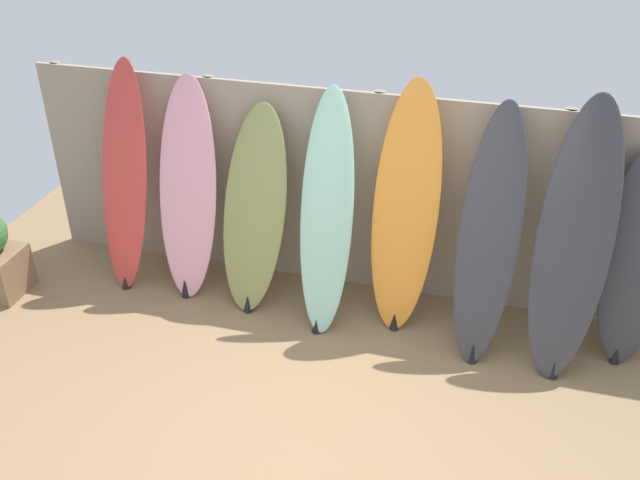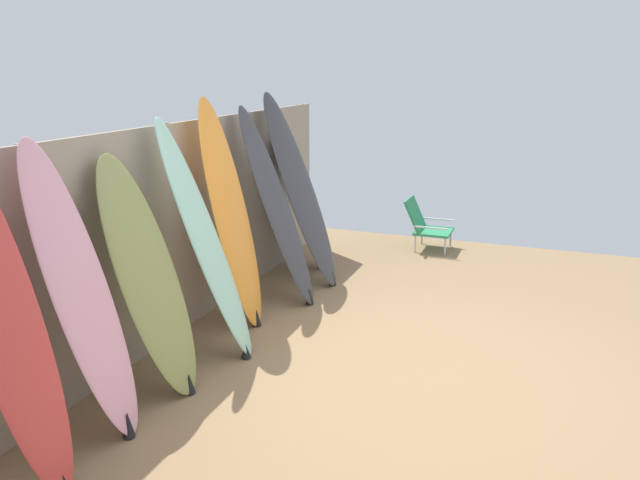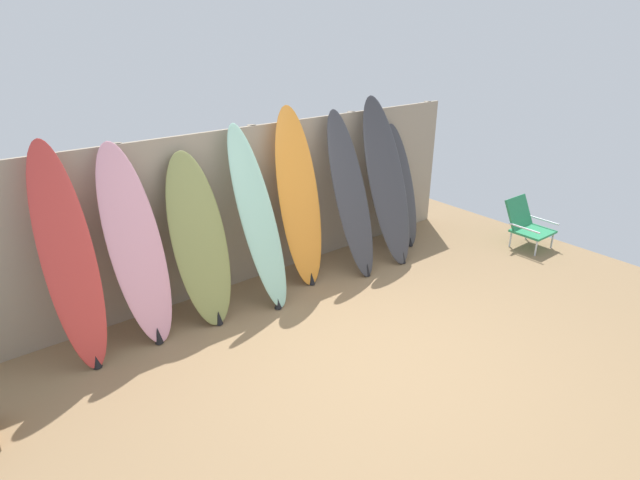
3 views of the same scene
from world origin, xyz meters
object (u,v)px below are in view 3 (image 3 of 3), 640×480
object	(u,v)px
surfboard_olive_2	(200,241)
beach_chair	(526,223)
surfboard_red_0	(69,261)
surfboard_charcoal_7	(402,187)
surfboard_charcoal_6	(387,182)
surfboard_charcoal_5	(351,196)
surfboard_pink_1	(136,247)
surfboard_seafoam_3	(258,219)
surfboard_orange_4	(299,200)

from	to	relation	value
surfboard_olive_2	beach_chair	xyz separation A→B (m)	(4.24, -1.08, -0.51)
surfboard_red_0	beach_chair	bearing A→B (deg)	-11.40
surfboard_olive_2	surfboard_charcoal_7	distance (m)	2.98
surfboard_charcoal_6	surfboard_charcoal_5	bearing A→B (deg)	-179.37
surfboard_charcoal_5	surfboard_charcoal_6	size ratio (longest dim) A/B	0.95
surfboard_red_0	surfboard_charcoal_6	xyz separation A→B (m)	(3.69, -0.11, 0.03)
surfboard_pink_1	surfboard_olive_2	world-z (taller)	surfboard_pink_1
surfboard_pink_1	beach_chair	world-z (taller)	surfboard_pink_1
surfboard_charcoal_6	beach_chair	distance (m)	2.10
surfboard_red_0	surfboard_olive_2	world-z (taller)	surfboard_red_0
surfboard_pink_1	surfboard_charcoal_5	distance (m)	2.51
surfboard_seafoam_3	surfboard_red_0	bearing A→B (deg)	177.41
surfboard_olive_2	surfboard_charcoal_6	world-z (taller)	surfboard_charcoal_6
surfboard_red_0	surfboard_orange_4	world-z (taller)	surfboard_orange_4
surfboard_pink_1	surfboard_orange_4	world-z (taller)	surfboard_orange_4
surfboard_red_0	surfboard_seafoam_3	xyz separation A→B (m)	(1.82, -0.08, -0.03)
surfboard_olive_2	surfboard_charcoal_7	size ratio (longest dim) A/B	1.05
surfboard_charcoal_7	surfboard_charcoal_6	bearing A→B (deg)	-159.81
surfboard_olive_2	surfboard_seafoam_3	xyz separation A→B (m)	(0.64, -0.07, 0.10)
surfboard_red_0	surfboard_charcoal_5	world-z (taller)	surfboard_red_0
surfboard_pink_1	beach_chair	size ratio (longest dim) A/B	2.92
surfboard_pink_1	beach_chair	xyz separation A→B (m)	(4.85, -1.12, -0.60)
surfboard_red_0	surfboard_charcoal_7	size ratio (longest dim) A/B	1.22
surfboard_orange_4	surfboard_charcoal_5	xyz separation A→B (m)	(0.66, -0.13, -0.05)
surfboard_seafoam_3	surfboard_charcoal_7	size ratio (longest dim) A/B	1.18
surfboard_charcoal_5	surfboard_seafoam_3	bearing A→B (deg)	178.56
surfboard_olive_2	surfboard_charcoal_6	xyz separation A→B (m)	(2.51, -0.10, 0.16)
surfboard_pink_1	surfboard_charcoal_7	size ratio (longest dim) A/B	1.16
surfboard_seafoam_3	surfboard_charcoal_5	bearing A→B (deg)	-1.44
surfboard_orange_4	surfboard_charcoal_6	distance (m)	1.27
surfboard_charcoal_5	surfboard_charcoal_7	xyz separation A→B (m)	(1.07, 0.18, -0.14)
surfboard_charcoal_6	beach_chair	bearing A→B (deg)	-29.62
surfboard_red_0	surfboard_charcoal_7	bearing A→B (deg)	0.89
surfboard_seafoam_3	surfboard_charcoal_6	xyz separation A→B (m)	(1.87, -0.03, 0.06)
surfboard_olive_2	surfboard_orange_4	bearing A→B (deg)	1.36
surfboard_orange_4	surfboard_charcoal_6	world-z (taller)	same
surfboard_charcoal_6	surfboard_charcoal_7	distance (m)	0.54
surfboard_orange_4	surfboard_red_0	bearing A→B (deg)	-179.54
surfboard_charcoal_6	beach_chair	xyz separation A→B (m)	(1.73, -0.98, -0.67)
surfboard_charcoal_7	surfboard_orange_4	bearing A→B (deg)	-178.50
surfboard_pink_1	surfboard_orange_4	bearing A→B (deg)	-0.21
surfboard_charcoal_6	beach_chair	size ratio (longest dim) A/B	3.15
surfboard_pink_1	surfboard_olive_2	size ratio (longest dim) A/B	1.10
surfboard_orange_4	surfboard_seafoam_3	bearing A→B (deg)	-170.50
surfboard_olive_2	surfboard_seafoam_3	world-z (taller)	surfboard_seafoam_3
surfboard_orange_4	beach_chair	world-z (taller)	surfboard_orange_4
surfboard_charcoal_7	beach_chair	xyz separation A→B (m)	(1.26, -1.16, -0.47)
surfboard_olive_2	surfboard_charcoal_7	xyz separation A→B (m)	(2.98, 0.07, -0.04)
surfboard_seafoam_3	surfboard_orange_4	size ratio (longest dim) A/B	0.94
surfboard_charcoal_5	surfboard_pink_1	bearing A→B (deg)	176.80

